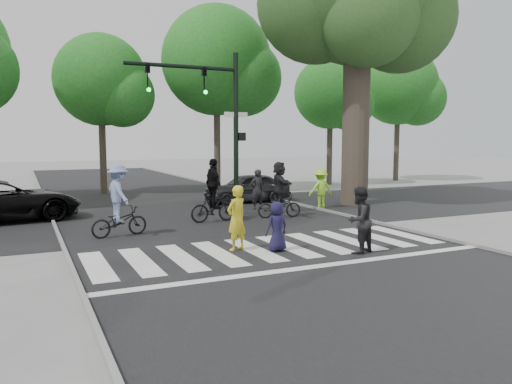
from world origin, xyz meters
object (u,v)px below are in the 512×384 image
cyclist_left (119,205)px  car_suv (1,201)px  pedestrian_adult (359,220)px  traffic_signal (214,111)px  pedestrian_child (277,227)px  cyclist_right (279,193)px  car_grey (247,188)px  pedestrian_woman (237,218)px  cyclist_mid (213,196)px

cyclist_left → car_suv: 5.56m
pedestrian_adult → traffic_signal: bearing=-97.9°
traffic_signal → pedestrian_child: size_ratio=4.59×
cyclist_left → cyclist_right: 6.13m
traffic_signal → car_suv: traffic_signal is taller
car_grey → cyclist_right: bearing=-8.1°
pedestrian_woman → cyclist_left: 4.05m
pedestrian_woman → pedestrian_adult: 3.15m
pedestrian_child → cyclist_mid: size_ratio=0.58×
traffic_signal → cyclist_mid: (-0.25, -0.53, -2.98)m
traffic_signal → pedestrian_woman: bearing=-104.3°
pedestrian_woman → cyclist_right: (3.58, 4.37, 0.07)m
cyclist_left → cyclist_mid: (3.48, 1.29, -0.03)m
cyclist_mid → car_grey: bearing=53.6°
pedestrian_woman → cyclist_mid: bearing=-126.6°
pedestrian_child → cyclist_right: (2.68, 4.93, 0.28)m
pedestrian_adult → car_suv: (-8.43, 9.34, -0.11)m
traffic_signal → cyclist_mid: traffic_signal is taller
traffic_signal → cyclist_left: 5.10m
car_grey → traffic_signal: bearing=-36.3°
cyclist_mid → car_grey: (3.32, 4.50, -0.24)m
pedestrian_woman → cyclist_mid: 4.63m
cyclist_left → cyclist_right: size_ratio=1.04×
car_suv → cyclist_right: bearing=-119.7°
pedestrian_woman → pedestrian_adult: size_ratio=1.00×
car_grey → car_suv: bearing=-81.1°
traffic_signal → cyclist_mid: 3.04m
traffic_signal → pedestrian_child: 6.49m
pedestrian_woman → pedestrian_adult: same height
pedestrian_child → car_suv: size_ratio=0.24×
pedestrian_child → cyclist_left: 5.06m
cyclist_right → car_grey: 4.72m
traffic_signal → pedestrian_adult: traffic_signal is taller
cyclist_left → cyclist_mid: size_ratio=0.97×
pedestrian_woman → pedestrian_adult: (2.69, -1.63, 0.00)m
pedestrian_child → car_grey: (3.46, 9.58, 0.02)m
cyclist_left → car_suv: size_ratio=0.41×
pedestrian_woman → car_suv: 9.61m
pedestrian_child → cyclist_left: cyclist_left is taller
car_suv → car_grey: bearing=-92.6°
traffic_signal → cyclist_right: size_ratio=2.87×
cyclist_mid → car_grey: 5.60m
traffic_signal → car_suv: bearing=159.3°
cyclist_mid → cyclist_right: size_ratio=1.07×
cyclist_left → car_grey: 8.94m
car_grey → pedestrian_child: bearing=-18.4°
traffic_signal → pedestrian_child: (-0.39, -5.60, -3.25)m
pedestrian_woman → cyclist_mid: size_ratio=0.77×
cyclist_left → car_suv: cyclist_left is taller
pedestrian_child → car_suv: bearing=-60.5°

